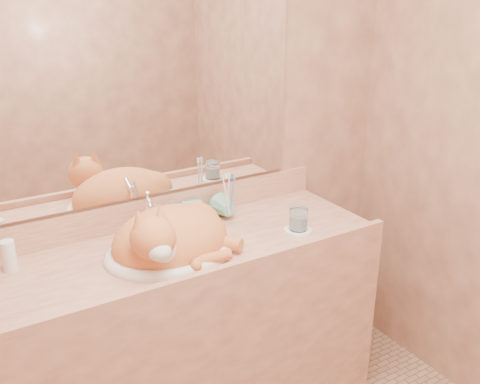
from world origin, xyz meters
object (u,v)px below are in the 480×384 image
vanity_counter (186,339)px  sink_basin (169,235)px  soap_dispenser (198,209)px  toothbrush_cup (230,211)px  water_glass (299,219)px  cat (170,236)px

vanity_counter → sink_basin: size_ratio=3.26×
vanity_counter → soap_dispenser: bearing=40.2°
sink_basin → toothbrush_cup: size_ratio=4.84×
soap_dispenser → water_glass: (0.35, -0.22, -0.04)m
vanity_counter → sink_basin: sink_basin is taller
soap_dispenser → sink_basin: bearing=-131.5°
soap_dispenser → cat: bearing=-128.4°
vanity_counter → sink_basin: (-0.06, -0.02, 0.50)m
sink_basin → soap_dispenser: soap_dispenser is taller
cat → toothbrush_cup: 0.38m
sink_basin → cat: cat is taller
toothbrush_cup → water_glass: water_glass is taller
toothbrush_cup → water_glass: size_ratio=1.13×
soap_dispenser → toothbrush_cup: 0.16m
vanity_counter → soap_dispenser: size_ratio=8.41×
toothbrush_cup → cat: bearing=-155.6°
sink_basin → cat: bearing=-102.8°
vanity_counter → water_glass: water_glass is taller
vanity_counter → cat: cat is taller
sink_basin → soap_dispenser: 0.23m
cat → soap_dispenser: (0.19, 0.15, 0.01)m
sink_basin → cat: (-0.00, -0.02, 0.00)m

